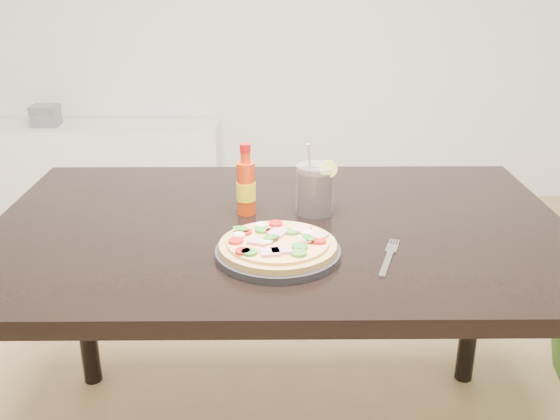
{
  "coord_description": "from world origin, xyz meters",
  "views": [
    {
      "loc": [
        0.22,
        -1.35,
        1.34
      ],
      "look_at": [
        0.23,
        -0.07,
        0.83
      ],
      "focal_mm": 40.0,
      "sensor_mm": 36.0,
      "label": 1
    }
  ],
  "objects_px": {
    "plate": "(278,252)",
    "hot_sauce_bottle": "(246,187)",
    "fork": "(389,256)",
    "pizza": "(278,244)",
    "dining_table": "(280,253)",
    "media_console": "(98,167)",
    "cola_cup": "(315,190)"
  },
  "relations": [
    {
      "from": "pizza",
      "to": "hot_sauce_bottle",
      "type": "bearing_deg",
      "value": 107.54
    },
    {
      "from": "media_console",
      "to": "pizza",
      "type": "bearing_deg",
      "value": -65.14
    },
    {
      "from": "hot_sauce_bottle",
      "to": "pizza",
      "type": "bearing_deg",
      "value": -72.46
    },
    {
      "from": "fork",
      "to": "dining_table",
      "type": "bearing_deg",
      "value": 158.15
    },
    {
      "from": "pizza",
      "to": "fork",
      "type": "relative_size",
      "value": 1.37
    },
    {
      "from": "plate",
      "to": "cola_cup",
      "type": "height_order",
      "value": "cola_cup"
    },
    {
      "from": "pizza",
      "to": "media_console",
      "type": "bearing_deg",
      "value": 114.86
    },
    {
      "from": "hot_sauce_bottle",
      "to": "cola_cup",
      "type": "xyz_separation_m",
      "value": [
        0.17,
        0.01,
        -0.01
      ]
    },
    {
      "from": "pizza",
      "to": "cola_cup",
      "type": "relative_size",
      "value": 1.37
    },
    {
      "from": "pizza",
      "to": "media_console",
      "type": "distance_m",
      "value": 2.49
    },
    {
      "from": "hot_sauce_bottle",
      "to": "cola_cup",
      "type": "height_order",
      "value": "cola_cup"
    },
    {
      "from": "plate",
      "to": "hot_sauce_bottle",
      "type": "relative_size",
      "value": 1.49
    },
    {
      "from": "dining_table",
      "to": "media_console",
      "type": "height_order",
      "value": "dining_table"
    },
    {
      "from": "dining_table",
      "to": "media_console",
      "type": "relative_size",
      "value": 1.0
    },
    {
      "from": "plate",
      "to": "media_console",
      "type": "distance_m",
      "value": 2.49
    },
    {
      "from": "dining_table",
      "to": "cola_cup",
      "type": "relative_size",
      "value": 7.57
    },
    {
      "from": "hot_sauce_bottle",
      "to": "fork",
      "type": "bearing_deg",
      "value": -38.97
    },
    {
      "from": "dining_table",
      "to": "media_console",
      "type": "xyz_separation_m",
      "value": [
        -1.03,
        2.02,
        -0.42
      ]
    },
    {
      "from": "dining_table",
      "to": "fork",
      "type": "height_order",
      "value": "fork"
    },
    {
      "from": "media_console",
      "to": "dining_table",
      "type": "bearing_deg",
      "value": -63.04
    },
    {
      "from": "cola_cup",
      "to": "pizza",
      "type": "bearing_deg",
      "value": -110.54
    },
    {
      "from": "cola_cup",
      "to": "media_console",
      "type": "relative_size",
      "value": 0.13
    },
    {
      "from": "fork",
      "to": "media_console",
      "type": "height_order",
      "value": "fork"
    },
    {
      "from": "hot_sauce_bottle",
      "to": "fork",
      "type": "height_order",
      "value": "hot_sauce_bottle"
    },
    {
      "from": "cola_cup",
      "to": "media_console",
      "type": "height_order",
      "value": "cola_cup"
    },
    {
      "from": "hot_sauce_bottle",
      "to": "media_console",
      "type": "bearing_deg",
      "value": 115.73
    },
    {
      "from": "plate",
      "to": "hot_sauce_bottle",
      "type": "height_order",
      "value": "hot_sauce_bottle"
    },
    {
      "from": "fork",
      "to": "hot_sauce_bottle",
      "type": "bearing_deg",
      "value": 159.26
    },
    {
      "from": "pizza",
      "to": "hot_sauce_bottle",
      "type": "xyz_separation_m",
      "value": [
        -0.08,
        0.25,
        0.04
      ]
    },
    {
      "from": "pizza",
      "to": "media_console",
      "type": "relative_size",
      "value": 0.18
    },
    {
      "from": "dining_table",
      "to": "plate",
      "type": "relative_size",
      "value": 5.17
    },
    {
      "from": "dining_table",
      "to": "cola_cup",
      "type": "distance_m",
      "value": 0.18
    }
  ]
}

